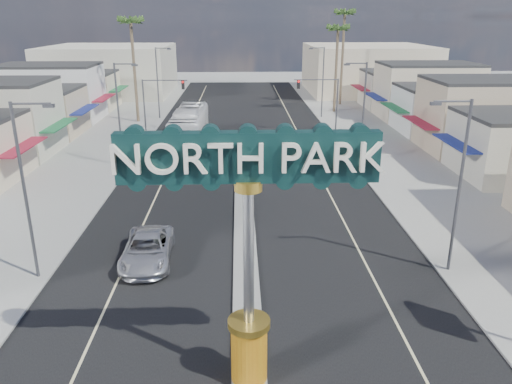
{
  "coord_description": "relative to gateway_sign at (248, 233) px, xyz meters",
  "views": [
    {
      "loc": [
        -0.27,
        -12.94,
        12.63
      ],
      "look_at": [
        0.53,
        10.14,
        4.48
      ],
      "focal_mm": 35.0,
      "sensor_mm": 36.0,
      "label": 1
    }
  ],
  "objects": [
    {
      "name": "ground",
      "position": [
        0.0,
        28.02,
        -5.93
      ],
      "size": [
        160.0,
        160.0,
        0.0
      ],
      "primitive_type": "plane",
      "color": "gray",
      "rests_on": "ground"
    },
    {
      "name": "road",
      "position": [
        0.0,
        28.02,
        -5.92
      ],
      "size": [
        20.0,
        120.0,
        0.01
      ],
      "primitive_type": "cube",
      "color": "black",
      "rests_on": "ground"
    },
    {
      "name": "median_island",
      "position": [
        0.0,
        12.02,
        -5.85
      ],
      "size": [
        1.3,
        30.0,
        0.16
      ],
      "primitive_type": "cube",
      "color": "gray",
      "rests_on": "ground"
    },
    {
      "name": "sidewalk_left",
      "position": [
        -14.0,
        28.02,
        -5.87
      ],
      "size": [
        8.0,
        120.0,
        0.12
      ],
      "primitive_type": "cube",
      "color": "gray",
      "rests_on": "ground"
    },
    {
      "name": "sidewalk_right",
      "position": [
        14.0,
        28.02,
        -5.87
      ],
      "size": [
        8.0,
        120.0,
        0.12
      ],
      "primitive_type": "cube",
      "color": "gray",
      "rests_on": "ground"
    },
    {
      "name": "storefront_row_left",
      "position": [
        -24.0,
        41.02,
        -2.93
      ],
      "size": [
        12.0,
        42.0,
        6.0
      ],
      "primitive_type": "cube",
      "color": "beige",
      "rests_on": "ground"
    },
    {
      "name": "storefront_row_right",
      "position": [
        24.0,
        41.02,
        -2.93
      ],
      "size": [
        12.0,
        42.0,
        6.0
      ],
      "primitive_type": "cube",
      "color": "#B7B29E",
      "rests_on": "ground"
    },
    {
      "name": "backdrop_far_left",
      "position": [
        -22.0,
        73.02,
        -1.93
      ],
      "size": [
        20.0,
        20.0,
        8.0
      ],
      "primitive_type": "cube",
      "color": "#B7B29E",
      "rests_on": "ground"
    },
    {
      "name": "backdrop_far_right",
      "position": [
        22.0,
        73.02,
        -1.93
      ],
      "size": [
        20.0,
        20.0,
        8.0
      ],
      "primitive_type": "cube",
      "color": "beige",
      "rests_on": "ground"
    },
    {
      "name": "gateway_sign",
      "position": [
        0.0,
        0.0,
        0.0
      ],
      "size": [
        8.2,
        1.5,
        9.15
      ],
      "color": "#C8650F",
      "rests_on": "median_island"
    },
    {
      "name": "traffic_signal_left",
      "position": [
        -9.18,
        42.02,
        -1.65
      ],
      "size": [
        5.09,
        0.45,
        6.0
      ],
      "color": "#47474C",
      "rests_on": "ground"
    },
    {
      "name": "traffic_signal_right",
      "position": [
        9.18,
        42.02,
        -1.65
      ],
      "size": [
        5.09,
        0.45,
        6.0
      ],
      "color": "#47474C",
      "rests_on": "ground"
    },
    {
      "name": "streetlight_l_near",
      "position": [
        -10.43,
        8.02,
        -0.86
      ],
      "size": [
        2.03,
        0.22,
        9.0
      ],
      "color": "#47474C",
      "rests_on": "ground"
    },
    {
      "name": "streetlight_l_mid",
      "position": [
        -10.43,
        28.02,
        -0.86
      ],
      "size": [
        2.03,
        0.22,
        9.0
      ],
      "color": "#47474C",
      "rests_on": "ground"
    },
    {
      "name": "streetlight_l_far",
      "position": [
        -10.43,
        50.02,
        -0.86
      ],
      "size": [
        2.03,
        0.22,
        9.0
      ],
      "color": "#47474C",
      "rests_on": "ground"
    },
    {
      "name": "streetlight_r_near",
      "position": [
        10.43,
        8.02,
        -0.86
      ],
      "size": [
        2.03,
        0.22,
        9.0
      ],
      "color": "#47474C",
      "rests_on": "ground"
    },
    {
      "name": "streetlight_r_mid",
      "position": [
        10.43,
        28.02,
        -0.86
      ],
      "size": [
        2.03,
        0.22,
        9.0
      ],
      "color": "#47474C",
      "rests_on": "ground"
    },
    {
      "name": "streetlight_r_far",
      "position": [
        10.43,
        50.02,
        -0.86
      ],
      "size": [
        2.03,
        0.22,
        9.0
      ],
      "color": "#47474C",
      "rests_on": "ground"
    },
    {
      "name": "palm_left_far",
      "position": [
        -13.0,
        48.02,
        5.57
      ],
      "size": [
        2.6,
        2.6,
        13.1
      ],
      "color": "brown",
      "rests_on": "ground"
    },
    {
      "name": "palm_right_mid",
      "position": [
        13.0,
        54.02,
        4.67
      ],
      "size": [
        2.6,
        2.6,
        12.1
      ],
      "color": "brown",
      "rests_on": "ground"
    },
    {
      "name": "palm_right_far",
      "position": [
        15.0,
        60.02,
        6.46
      ],
      "size": [
        2.6,
        2.6,
        14.1
      ],
      "color": "brown",
      "rests_on": "ground"
    },
    {
      "name": "suv_left",
      "position": [
        -5.29,
        9.61,
        -5.16
      ],
      "size": [
        2.78,
        5.64,
        1.54
      ],
      "primitive_type": "imported",
      "rotation": [
        0.0,
        0.0,
        0.04
      ],
      "color": "silver",
      "rests_on": "ground"
    },
    {
      "name": "car_parked_left",
      "position": [
        -5.5,
        31.2,
        -5.19
      ],
      "size": [
        1.9,
        4.4,
        1.48
      ],
      "primitive_type": "imported",
      "rotation": [
        0.0,
        0.0,
        0.03
      ],
      "color": "slate",
      "rests_on": "ground"
    },
    {
      "name": "car_parked_right",
      "position": [
        8.13,
        33.42,
        -5.09
      ],
      "size": [
        1.88,
        5.11,
        1.67
      ],
      "primitive_type": "imported",
      "rotation": [
        0.0,
        0.0,
        0.02
      ],
      "color": "silver",
      "rests_on": "ground"
    },
    {
      "name": "city_bus",
      "position": [
        -5.48,
        36.87,
        -4.13
      ],
      "size": [
        3.24,
        12.94,
        3.59
      ],
      "primitive_type": "imported",
      "rotation": [
        0.0,
        0.0,
        -0.02
      ],
      "color": "white",
      "rests_on": "ground"
    }
  ]
}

